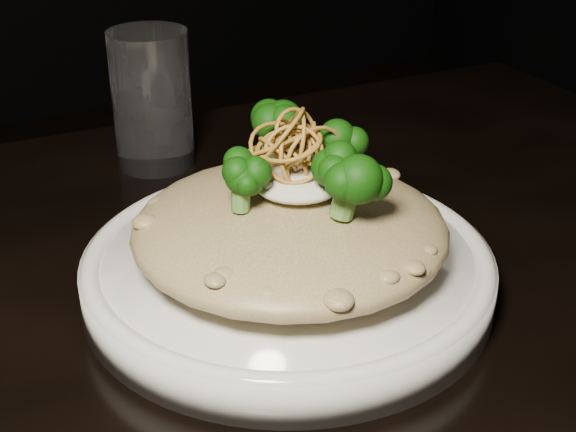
{
  "coord_description": "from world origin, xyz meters",
  "views": [
    {
      "loc": [
        -0.1,
        -0.34,
        1.04
      ],
      "look_at": [
        0.1,
        0.06,
        0.81
      ],
      "focal_mm": 50.0,
      "sensor_mm": 36.0,
      "label": 1
    }
  ],
  "objects": [
    {
      "name": "cheese",
      "position": [
        0.1,
        0.06,
        0.83
      ],
      "size": [
        0.06,
        0.06,
        0.02
      ],
      "primitive_type": "ellipsoid",
      "color": "white",
      "rests_on": "risotto"
    },
    {
      "name": "shallots",
      "position": [
        0.1,
        0.06,
        0.85
      ],
      "size": [
        0.05,
        0.05,
        0.03
      ],
      "primitive_type": null,
      "color": "brown",
      "rests_on": "cheese"
    },
    {
      "name": "drinking_glass",
      "position": [
        0.08,
        0.29,
        0.81
      ],
      "size": [
        0.07,
        0.07,
        0.12
      ],
      "primitive_type": "cylinder",
      "rotation": [
        0.0,
        0.0,
        -0.09
      ],
      "color": "white",
      "rests_on": "table"
    },
    {
      "name": "risotto",
      "position": [
        0.09,
        0.05,
        0.8
      ],
      "size": [
        0.2,
        0.2,
        0.04
      ],
      "primitive_type": "ellipsoid",
      "color": "brown",
      "rests_on": "plate"
    },
    {
      "name": "broccoli",
      "position": [
        0.1,
        0.06,
        0.84
      ],
      "size": [
        0.12,
        0.12,
        0.04
      ],
      "primitive_type": null,
      "color": "black",
      "rests_on": "risotto"
    },
    {
      "name": "plate",
      "position": [
        0.1,
        0.06,
        0.76
      ],
      "size": [
        0.26,
        0.26,
        0.03
      ],
      "primitive_type": "cylinder",
      "color": "white",
      "rests_on": "table"
    }
  ]
}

